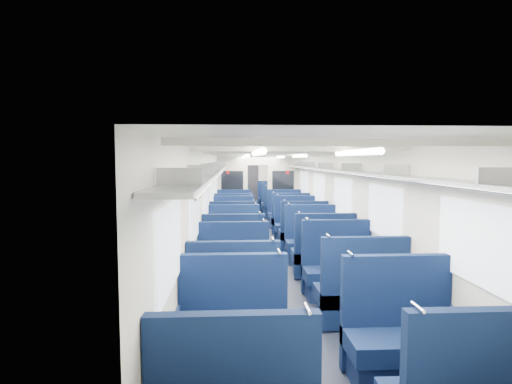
% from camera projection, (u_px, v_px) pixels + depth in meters
% --- Properties ---
extents(floor, '(2.80, 18.00, 0.01)m').
position_uv_depth(floor, '(264.00, 239.00, 11.21)').
color(floor, black).
rests_on(floor, ground).
extents(ceiling, '(2.80, 18.00, 0.01)m').
position_uv_depth(ceiling, '(264.00, 153.00, 11.03)').
color(ceiling, white).
rests_on(ceiling, wall_left).
extents(wall_left, '(0.02, 18.00, 2.35)m').
position_uv_depth(wall_left, '(212.00, 197.00, 11.04)').
color(wall_left, beige).
rests_on(wall_left, floor).
extents(dado_left, '(0.03, 17.90, 0.70)m').
position_uv_depth(dado_left, '(213.00, 227.00, 11.11)').
color(dado_left, '#111D3B').
rests_on(dado_left, floor).
extents(wall_right, '(0.02, 18.00, 2.35)m').
position_uv_depth(wall_right, '(315.00, 197.00, 11.19)').
color(wall_right, beige).
rests_on(wall_right, floor).
extents(dado_right, '(0.03, 17.90, 0.70)m').
position_uv_depth(dado_right, '(314.00, 226.00, 11.26)').
color(dado_right, '#111D3B').
rests_on(dado_right, floor).
extents(wall_far, '(2.80, 0.02, 2.35)m').
position_uv_depth(wall_far, '(251.00, 180.00, 20.08)').
color(wall_far, beige).
rests_on(wall_far, floor).
extents(luggage_rack_left, '(0.36, 17.40, 0.18)m').
position_uv_depth(luggage_rack_left, '(219.00, 167.00, 10.99)').
color(luggage_rack_left, '#B2B5BA').
rests_on(luggage_rack_left, wall_left).
extents(luggage_rack_right, '(0.36, 17.40, 0.18)m').
position_uv_depth(luggage_rack_right, '(309.00, 167.00, 11.12)').
color(luggage_rack_right, '#B2B5BA').
rests_on(luggage_rack_right, wall_right).
extents(windows, '(2.78, 15.60, 0.75)m').
position_uv_depth(windows, '(265.00, 189.00, 10.64)').
color(windows, white).
rests_on(windows, wall_left).
extents(ceiling_fittings, '(2.70, 16.06, 0.11)m').
position_uv_depth(ceiling_fittings, '(265.00, 156.00, 10.77)').
color(ceiling_fittings, beige).
rests_on(ceiling_fittings, ceiling).
extents(end_door, '(0.75, 0.06, 2.00)m').
position_uv_depth(end_door, '(251.00, 184.00, 20.03)').
color(end_door, black).
rests_on(end_door, floor).
extents(bulkhead, '(2.80, 0.10, 2.35)m').
position_uv_depth(bulkhead, '(258.00, 187.00, 14.11)').
color(bulkhead, beige).
rests_on(bulkhead, floor).
extents(seat_2, '(1.12, 0.62, 1.25)m').
position_uv_depth(seat_2, '(234.00, 338.00, 4.11)').
color(seat_2, '#0E1F47').
rests_on(seat_2, floor).
extents(seat_3, '(1.12, 0.62, 1.25)m').
position_uv_depth(seat_3, '(400.00, 341.00, 4.06)').
color(seat_3, '#0E1F47').
rests_on(seat_3, floor).
extents(seat_4, '(1.12, 0.62, 1.25)m').
position_uv_depth(seat_4, '(234.00, 305.00, 5.07)').
color(seat_4, '#0E1F47').
rests_on(seat_4, floor).
extents(seat_5, '(1.12, 0.62, 1.25)m').
position_uv_depth(seat_5, '(360.00, 297.00, 5.35)').
color(seat_5, '#0E1F47').
rests_on(seat_5, floor).
extents(seat_6, '(1.12, 0.62, 1.25)m').
position_uv_depth(seat_6, '(234.00, 277.00, 6.29)').
color(seat_6, '#0E1F47').
rests_on(seat_6, floor).
extents(seat_7, '(1.12, 0.62, 1.25)m').
position_uv_depth(seat_7, '(338.00, 273.00, 6.50)').
color(seat_7, '#0E1F47').
rests_on(seat_7, floor).
extents(seat_8, '(1.12, 0.62, 1.25)m').
position_uv_depth(seat_8, '(234.00, 258.00, 7.50)').
color(seat_8, '#0E1F47').
rests_on(seat_8, floor).
extents(seat_9, '(1.12, 0.62, 1.25)m').
position_uv_depth(seat_9, '(323.00, 257.00, 7.59)').
color(seat_9, '#0E1F47').
rests_on(seat_9, floor).
extents(seat_10, '(1.12, 0.62, 1.25)m').
position_uv_depth(seat_10, '(234.00, 244.00, 8.72)').
color(seat_10, '#0E1F47').
rests_on(seat_10, floor).
extents(seat_11, '(1.12, 0.62, 1.25)m').
position_uv_depth(seat_11, '(311.00, 244.00, 8.72)').
color(seat_11, '#0E1F47').
rests_on(seat_11, floor).
extents(seat_12, '(1.12, 0.62, 1.25)m').
position_uv_depth(seat_12, '(234.00, 235.00, 9.74)').
color(seat_12, '#0E1F47').
rests_on(seat_12, floor).
extents(seat_13, '(1.12, 0.62, 1.25)m').
position_uv_depth(seat_13, '(303.00, 235.00, 9.79)').
color(seat_13, '#0E1F47').
rests_on(seat_13, floor).
extents(seat_14, '(1.12, 0.62, 1.25)m').
position_uv_depth(seat_14, '(234.00, 227.00, 10.86)').
color(seat_14, '#0E1F47').
rests_on(seat_14, floor).
extents(seat_15, '(1.12, 0.62, 1.25)m').
position_uv_depth(seat_15, '(296.00, 227.00, 10.95)').
color(seat_15, '#0E1F47').
rests_on(seat_15, floor).
extents(seat_16, '(1.12, 0.62, 1.25)m').
position_uv_depth(seat_16, '(234.00, 221.00, 12.01)').
color(seat_16, '#0E1F47').
rests_on(seat_16, floor).
extents(seat_17, '(1.12, 0.62, 1.25)m').
position_uv_depth(seat_17, '(290.00, 220.00, 12.11)').
color(seat_17, '#0E1F47').
rests_on(seat_17, floor).
extents(seat_18, '(1.12, 0.62, 1.25)m').
position_uv_depth(seat_18, '(234.00, 216.00, 13.19)').
color(seat_18, '#0E1F47').
rests_on(seat_18, floor).
extents(seat_19, '(1.12, 0.62, 1.25)m').
position_uv_depth(seat_19, '(285.00, 215.00, 13.23)').
color(seat_19, '#0E1F47').
rests_on(seat_19, floor).
extents(seat_20, '(1.12, 0.62, 1.25)m').
position_uv_depth(seat_20, '(234.00, 208.00, 15.35)').
color(seat_20, '#0E1F47').
rests_on(seat_20, floor).
extents(seat_21, '(1.12, 0.62, 1.25)m').
position_uv_depth(seat_21, '(278.00, 208.00, 15.39)').
color(seat_21, '#0E1F47').
rests_on(seat_21, floor).
extents(seat_22, '(1.12, 0.62, 1.25)m').
position_uv_depth(seat_22, '(234.00, 205.00, 16.34)').
color(seat_22, '#0E1F47').
rests_on(seat_22, floor).
extents(seat_23, '(1.12, 0.62, 1.25)m').
position_uv_depth(seat_23, '(275.00, 204.00, 16.46)').
color(seat_23, '#0E1F47').
rests_on(seat_23, floor).
extents(seat_24, '(1.12, 0.62, 1.25)m').
position_uv_depth(seat_24, '(234.00, 202.00, 17.49)').
color(seat_24, '#0E1F47').
rests_on(seat_24, floor).
extents(seat_25, '(1.12, 0.62, 1.25)m').
position_uv_depth(seat_25, '(272.00, 202.00, 17.55)').
color(seat_25, '#0E1F47').
rests_on(seat_25, floor).
extents(seat_26, '(1.12, 0.62, 1.25)m').
position_uv_depth(seat_26, '(234.00, 199.00, 18.77)').
color(seat_26, '#0E1F47').
rests_on(seat_26, floor).
extents(seat_27, '(1.12, 0.62, 1.25)m').
position_uv_depth(seat_27, '(270.00, 199.00, 18.68)').
color(seat_27, '#0E1F47').
rests_on(seat_27, floor).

